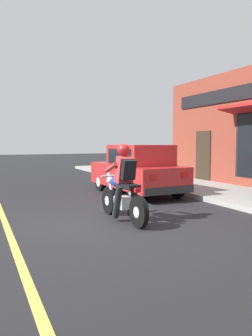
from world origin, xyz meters
TOP-DOWN VIEW (x-y plane):
  - ground_plane at (0.00, 0.00)m, footprint 80.00×80.00m
  - sidewalk_curb at (4.74, 3.00)m, footprint 2.60×22.00m
  - motorcycle_with_rider at (0.48, -0.01)m, footprint 0.56×2.02m
  - car_hatchback at (2.34, 3.03)m, footprint 1.79×3.84m
  - fire_hydrant at (4.81, 5.95)m, footprint 0.36×0.24m

SIDE VIEW (x-z plane):
  - ground_plane at x=0.00m, z-range 0.00..0.00m
  - sidewalk_curb at x=4.74m, z-range 0.00..0.14m
  - fire_hydrant at x=4.81m, z-range 0.13..1.01m
  - motorcycle_with_rider at x=0.48m, z-range -0.13..1.49m
  - car_hatchback at x=2.34m, z-range -0.02..1.55m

